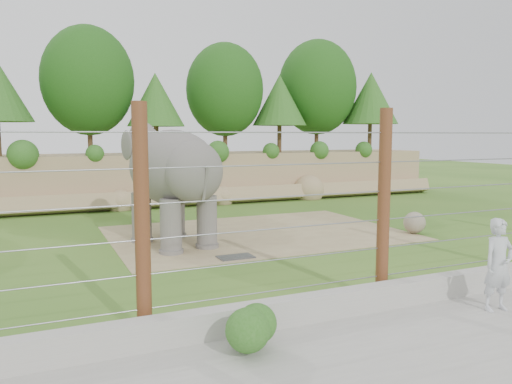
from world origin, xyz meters
name	(u,v)px	position (x,y,z in m)	size (l,w,h in m)	color
ground	(284,253)	(0.00, 0.00, 0.00)	(90.00, 90.00, 0.00)	#3A6720
back_embankment	(183,125)	(0.59, 12.68, 3.97)	(30.00, 5.52, 8.77)	tan
dirt_patch	(257,233)	(0.50, 3.00, 0.01)	(10.00, 7.00, 0.02)	#97805A
drain_grate	(236,257)	(-1.52, 0.01, 0.04)	(1.00, 0.60, 0.03)	#262628
elephant	(173,185)	(-2.67, 2.39, 1.89)	(2.01, 4.68, 3.79)	slate
stone_ball	(414,223)	(5.50, 0.67, 0.40)	(0.76, 0.76, 0.76)	gray
retaining_wall	(397,294)	(0.00, -5.00, 0.25)	(26.00, 0.35, 0.50)	#A29F97
walkway	(476,343)	(0.00, -7.00, 0.01)	(26.00, 4.00, 0.01)	#A29F97
barrier_fence	(384,205)	(0.00, -4.50, 2.00)	(20.26, 0.26, 4.00)	#5E2D1E
walkway_shrub	(251,328)	(-3.58, -5.80, 0.40)	(0.79, 0.79, 0.79)	#2A621B
zookeeper	(499,265)	(1.61, -6.03, 0.93)	(0.67, 0.44, 1.83)	silver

